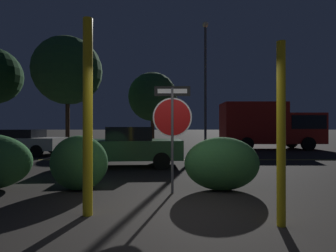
{
  "coord_description": "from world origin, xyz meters",
  "views": [
    {
      "loc": [
        -0.13,
        -4.35,
        1.48
      ],
      "look_at": [
        -0.13,
        4.52,
        1.51
      ],
      "focal_mm": 28.0,
      "sensor_mm": 36.0,
      "label": 1
    }
  ],
  "objects_px": {
    "passing_car_1": "(21,142)",
    "delivery_truck": "(270,125)",
    "yellow_pole_right": "(281,133)",
    "hedge_bush_1": "(79,163)",
    "stop_sign": "(172,118)",
    "hedge_bush_2": "(222,164)",
    "tree_0": "(68,71)",
    "passing_car_2": "(128,146)",
    "street_lamp": "(205,74)",
    "yellow_pole_left": "(88,117)",
    "tree_2": "(152,97)"
  },
  "relations": [
    {
      "from": "passing_car_1",
      "to": "delivery_truck",
      "type": "distance_m",
      "value": 14.97
    },
    {
      "from": "yellow_pole_right",
      "to": "hedge_bush_1",
      "type": "bearing_deg",
      "value": 149.77
    },
    {
      "from": "stop_sign",
      "to": "delivery_truck",
      "type": "distance_m",
      "value": 13.38
    },
    {
      "from": "stop_sign",
      "to": "passing_car_1",
      "type": "bearing_deg",
      "value": 135.14
    },
    {
      "from": "yellow_pole_right",
      "to": "hedge_bush_2",
      "type": "relative_size",
      "value": 1.58
    },
    {
      "from": "hedge_bush_1",
      "to": "delivery_truck",
      "type": "xyz_separation_m",
      "value": [
        8.89,
        11.3,
        0.98
      ]
    },
    {
      "from": "stop_sign",
      "to": "yellow_pole_right",
      "type": "relative_size",
      "value": 0.86
    },
    {
      "from": "stop_sign",
      "to": "tree_0",
      "type": "height_order",
      "value": "tree_0"
    },
    {
      "from": "stop_sign",
      "to": "hedge_bush_1",
      "type": "xyz_separation_m",
      "value": [
        -2.17,
        0.26,
        -1.04
      ]
    },
    {
      "from": "yellow_pole_right",
      "to": "tree_0",
      "type": "bearing_deg",
      "value": 119.91
    },
    {
      "from": "passing_car_2",
      "to": "street_lamp",
      "type": "bearing_deg",
      "value": -32.58
    },
    {
      "from": "street_lamp",
      "to": "tree_0",
      "type": "bearing_deg",
      "value": 160.62
    },
    {
      "from": "yellow_pole_left",
      "to": "passing_car_2",
      "type": "xyz_separation_m",
      "value": [
        -0.16,
        5.47,
        -0.91
      ]
    },
    {
      "from": "yellow_pole_left",
      "to": "tree_2",
      "type": "relative_size",
      "value": 0.53
    },
    {
      "from": "yellow_pole_left",
      "to": "hedge_bush_1",
      "type": "bearing_deg",
      "value": 112.95
    },
    {
      "from": "yellow_pole_left",
      "to": "stop_sign",
      "type": "bearing_deg",
      "value": 45.28
    },
    {
      "from": "yellow_pole_left",
      "to": "delivery_truck",
      "type": "relative_size",
      "value": 0.52
    },
    {
      "from": "street_lamp",
      "to": "delivery_truck",
      "type": "bearing_deg",
      "value": 5.3
    },
    {
      "from": "hedge_bush_1",
      "to": "tree_0",
      "type": "xyz_separation_m",
      "value": [
        -5.86,
        14.55,
        5.27
      ]
    },
    {
      "from": "yellow_pole_right",
      "to": "street_lamp",
      "type": "relative_size",
      "value": 0.33
    },
    {
      "from": "yellow_pole_right",
      "to": "delivery_truck",
      "type": "bearing_deg",
      "value": 69.25
    },
    {
      "from": "stop_sign",
      "to": "hedge_bush_1",
      "type": "distance_m",
      "value": 2.42
    },
    {
      "from": "stop_sign",
      "to": "passing_car_1",
      "type": "relative_size",
      "value": 0.56
    },
    {
      "from": "passing_car_2",
      "to": "tree_2",
      "type": "xyz_separation_m",
      "value": [
        0.17,
        12.92,
        3.35
      ]
    },
    {
      "from": "stop_sign",
      "to": "passing_car_2",
      "type": "relative_size",
      "value": 0.56
    },
    {
      "from": "yellow_pole_right",
      "to": "street_lamp",
      "type": "height_order",
      "value": "street_lamp"
    },
    {
      "from": "yellow_pole_right",
      "to": "tree_0",
      "type": "distance_m",
      "value": 19.84
    },
    {
      "from": "yellow_pole_left",
      "to": "delivery_truck",
      "type": "xyz_separation_m",
      "value": [
        8.16,
        13.03,
        -0.03
      ]
    },
    {
      "from": "yellow_pole_right",
      "to": "tree_0",
      "type": "xyz_separation_m",
      "value": [
        -9.63,
        16.74,
        4.53
      ]
    },
    {
      "from": "hedge_bush_2",
      "to": "tree_0",
      "type": "xyz_separation_m",
      "value": [
        -9.2,
        14.54,
        5.29
      ]
    },
    {
      "from": "passing_car_2",
      "to": "tree_0",
      "type": "relative_size",
      "value": 0.49
    },
    {
      "from": "stop_sign",
      "to": "hedge_bush_2",
      "type": "bearing_deg",
      "value": 13.4
    },
    {
      "from": "hedge_bush_1",
      "to": "delivery_truck",
      "type": "relative_size",
      "value": 0.21
    },
    {
      "from": "delivery_truck",
      "to": "tree_0",
      "type": "relative_size",
      "value": 0.74
    },
    {
      "from": "hedge_bush_2",
      "to": "yellow_pole_right",
      "type": "bearing_deg",
      "value": -78.84
    },
    {
      "from": "passing_car_1",
      "to": "tree_0",
      "type": "height_order",
      "value": "tree_0"
    },
    {
      "from": "stop_sign",
      "to": "tree_0",
      "type": "distance_m",
      "value": 17.37
    },
    {
      "from": "hedge_bush_2",
      "to": "passing_car_2",
      "type": "height_order",
      "value": "passing_car_2"
    },
    {
      "from": "stop_sign",
      "to": "passing_car_1",
      "type": "height_order",
      "value": "stop_sign"
    },
    {
      "from": "tree_2",
      "to": "passing_car_1",
      "type": "bearing_deg",
      "value": -124.59
    },
    {
      "from": "yellow_pole_right",
      "to": "tree_2",
      "type": "bearing_deg",
      "value": 99.15
    },
    {
      "from": "passing_car_2",
      "to": "tree_2",
      "type": "relative_size",
      "value": 0.68
    },
    {
      "from": "hedge_bush_2",
      "to": "passing_car_2",
      "type": "relative_size",
      "value": 0.41
    },
    {
      "from": "yellow_pole_right",
      "to": "hedge_bush_2",
      "type": "bearing_deg",
      "value": 101.16
    },
    {
      "from": "hedge_bush_1",
      "to": "tree_0",
      "type": "bearing_deg",
      "value": 111.94
    },
    {
      "from": "stop_sign",
      "to": "hedge_bush_2",
      "type": "distance_m",
      "value": 1.59
    },
    {
      "from": "delivery_truck",
      "to": "hedge_bush_1",
      "type": "bearing_deg",
      "value": -37.88
    },
    {
      "from": "passing_car_1",
      "to": "passing_car_2",
      "type": "bearing_deg",
      "value": -120.73
    },
    {
      "from": "passing_car_2",
      "to": "yellow_pole_right",
      "type": "bearing_deg",
      "value": -155.35
    },
    {
      "from": "passing_car_2",
      "to": "delivery_truck",
      "type": "height_order",
      "value": "delivery_truck"
    }
  ]
}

